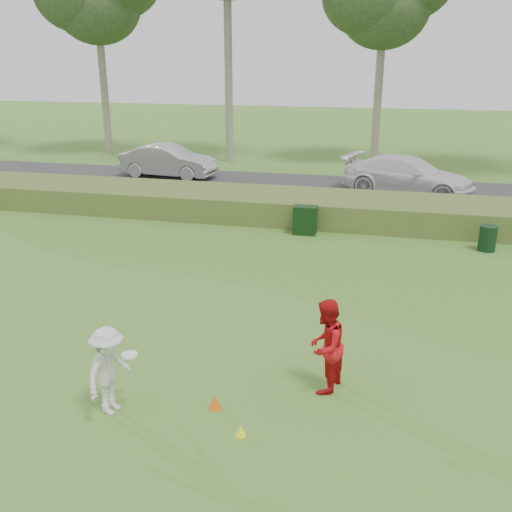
% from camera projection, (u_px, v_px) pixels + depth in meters
% --- Properties ---
extents(ground, '(120.00, 120.00, 0.00)m').
position_uv_depth(ground, '(205.00, 397.00, 10.16)').
color(ground, '#3D6F25').
rests_on(ground, ground).
extents(reed_strip, '(80.00, 3.00, 0.90)m').
position_uv_depth(reed_strip, '(306.00, 207.00, 21.02)').
color(reed_strip, '#496026').
rests_on(reed_strip, ground).
extents(park_road, '(80.00, 6.00, 0.06)m').
position_uv_depth(park_road, '(322.00, 189.00, 25.75)').
color(park_road, '#2D2D2D').
rests_on(park_road, ground).
extents(player_white, '(0.91, 1.10, 1.57)m').
position_uv_depth(player_white, '(109.00, 371.00, 9.53)').
color(player_white, silver).
rests_on(player_white, ground).
extents(player_red, '(0.87, 1.00, 1.76)m').
position_uv_depth(player_red, '(325.00, 346.00, 10.13)').
color(player_red, red).
rests_on(player_red, ground).
extents(cone_orange, '(0.22, 0.22, 0.24)m').
position_uv_depth(cone_orange, '(215.00, 402.00, 9.81)').
color(cone_orange, '#EE5F0C').
rests_on(cone_orange, ground).
extents(cone_yellow, '(0.18, 0.18, 0.20)m').
position_uv_depth(cone_yellow, '(241.00, 430.00, 9.12)').
color(cone_yellow, '#FFFB1A').
rests_on(cone_yellow, ground).
extents(utility_cabinet, '(0.79, 0.51, 0.97)m').
position_uv_depth(utility_cabinet, '(305.00, 220.00, 19.27)').
color(utility_cabinet, black).
rests_on(utility_cabinet, ground).
extents(trash_bin, '(0.64, 0.64, 0.80)m').
position_uv_depth(trash_bin, '(488.00, 238.00, 17.65)').
color(trash_bin, black).
rests_on(trash_bin, ground).
extents(car_mid, '(4.88, 2.10, 1.56)m').
position_uv_depth(car_mid, '(168.00, 161.00, 27.93)').
color(car_mid, '#B4B4B8').
rests_on(car_mid, park_road).
extents(car_right, '(5.98, 3.78, 1.62)m').
position_uv_depth(car_right, '(408.00, 176.00, 24.39)').
color(car_right, white).
rests_on(car_right, park_road).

